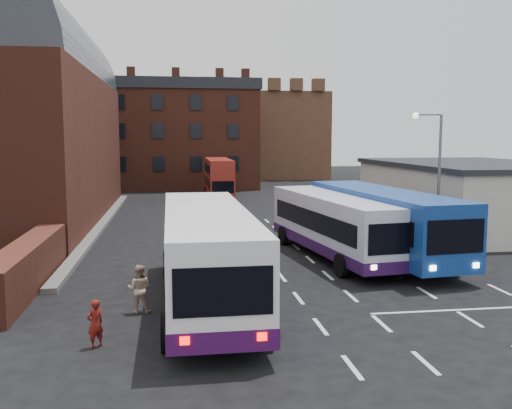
{
  "coord_description": "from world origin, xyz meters",
  "views": [
    {
      "loc": [
        -4.49,
        -20.78,
        5.92
      ],
      "look_at": [
        0.0,
        10.0,
        2.2
      ],
      "focal_mm": 40.0,
      "sensor_mm": 36.0,
      "label": 1
    }
  ],
  "objects": [
    {
      "name": "ground",
      "position": [
        0.0,
        0.0,
        0.0
      ],
      "size": [
        180.0,
        180.0,
        0.0
      ],
      "primitive_type": "plane",
      "color": "black"
    },
    {
      "name": "railway_station",
      "position": [
        -15.5,
        21.0,
        7.64
      ],
      "size": [
        12.0,
        28.0,
        16.0
      ],
      "color": "#602B1E",
      "rests_on": "ground"
    },
    {
      "name": "forecourt_wall",
      "position": [
        -10.2,
        2.0,
        0.9
      ],
      "size": [
        1.2,
        10.0,
        1.8
      ],
      "primitive_type": "cube",
      "color": "#602B1E",
      "rests_on": "ground"
    },
    {
      "name": "cream_building",
      "position": [
        15.0,
        14.0,
        2.16
      ],
      "size": [
        10.4,
        16.4,
        4.25
      ],
      "color": "beige",
      "rests_on": "ground"
    },
    {
      "name": "brick_terrace",
      "position": [
        -6.0,
        46.0,
        5.5
      ],
      "size": [
        22.0,
        10.0,
        11.0
      ],
      "primitive_type": "cube",
      "color": "brown",
      "rests_on": "ground"
    },
    {
      "name": "castle_keep",
      "position": [
        6.0,
        66.0,
        6.0
      ],
      "size": [
        22.0,
        22.0,
        12.0
      ],
      "primitive_type": "cube",
      "color": "brown",
      "rests_on": "ground"
    },
    {
      "name": "bus_white_outbound",
      "position": [
        -3.37,
        -1.0,
        2.0
      ],
      "size": [
        3.21,
        12.42,
        3.38
      ],
      "rotation": [
        0.0,
        0.0,
        0.01
      ],
      "color": "white",
      "rests_on": "ground"
    },
    {
      "name": "bus_white_inbound",
      "position": [
        3.26,
        5.74,
        1.82
      ],
      "size": [
        4.07,
        11.55,
        3.08
      ],
      "rotation": [
        0.0,
        0.0,
        3.28
      ],
      "color": "silver",
      "rests_on": "ground"
    },
    {
      "name": "bus_blue",
      "position": [
        5.53,
        5.46,
        1.97
      ],
      "size": [
        4.09,
        12.44,
        3.33
      ],
      "rotation": [
        0.0,
        0.0,
        3.25
      ],
      "color": "navy",
      "rests_on": "ground"
    },
    {
      "name": "bus_red_double",
      "position": [
        -0.2,
        33.06,
        2.02
      ],
      "size": [
        2.44,
        9.53,
        3.81
      ],
      "rotation": [
        0.0,
        0.0,
        3.14
      ],
      "color": "maroon",
      "rests_on": "ground"
    },
    {
      "name": "street_lamp",
      "position": [
        8.37,
        5.97,
        4.29
      ],
      "size": [
        1.35,
        0.71,
        7.11
      ],
      "rotation": [
        0.0,
        0.0,
        -0.41
      ],
      "color": "slate",
      "rests_on": "ground"
    },
    {
      "name": "pedestrian_red",
      "position": [
        -6.73,
        -4.78,
        0.69
      ],
      "size": [
        0.6,
        0.57,
        1.38
      ],
      "primitive_type": "imported",
      "rotation": [
        0.0,
        0.0,
        3.81
      ],
      "color": "maroon",
      "rests_on": "ground"
    },
    {
      "name": "pedestrian_beige",
      "position": [
        -5.68,
        -1.69,
        0.82
      ],
      "size": [
        0.9,
        0.76,
        1.65
      ],
      "primitive_type": "imported",
      "rotation": [
        0.0,
        0.0,
        2.96
      ],
      "color": "tan",
      "rests_on": "ground"
    }
  ]
}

